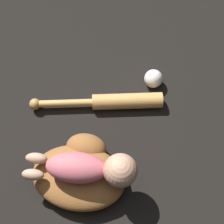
{
  "coord_description": "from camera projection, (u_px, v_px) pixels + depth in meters",
  "views": [
    {
      "loc": [
        0.08,
        -0.51,
        1.31
      ],
      "look_at": [
        0.22,
        0.17,
        0.08
      ],
      "focal_mm": 60.0,
      "sensor_mm": 36.0,
      "label": 1
    }
  ],
  "objects": [
    {
      "name": "ground_plane",
      "position": [
        64.0,
        171.0,
        1.37
      ],
      "size": [
        6.0,
        6.0,
        0.0
      ],
      "primitive_type": "plane",
      "color": "black"
    },
    {
      "name": "baseball_glove",
      "position": [
        80.0,
        172.0,
        1.32
      ],
      "size": [
        0.4,
        0.36,
        0.1
      ],
      "color": "#935B2D",
      "rests_on": "ground"
    },
    {
      "name": "baby_figure",
      "position": [
        91.0,
        169.0,
        1.23
      ],
      "size": [
        0.38,
        0.2,
        0.11
      ],
      "color": "#D16670",
      "rests_on": "baseball_glove"
    },
    {
      "name": "baseball_bat",
      "position": [
        113.0,
        102.0,
        1.48
      ],
      "size": [
        0.53,
        0.14,
        0.06
      ],
      "color": "tan",
      "rests_on": "ground"
    },
    {
      "name": "baseball",
      "position": [
        153.0,
        79.0,
        1.53
      ],
      "size": [
        0.08,
        0.08,
        0.08
      ],
      "color": "white",
      "rests_on": "ground"
    }
  ]
}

